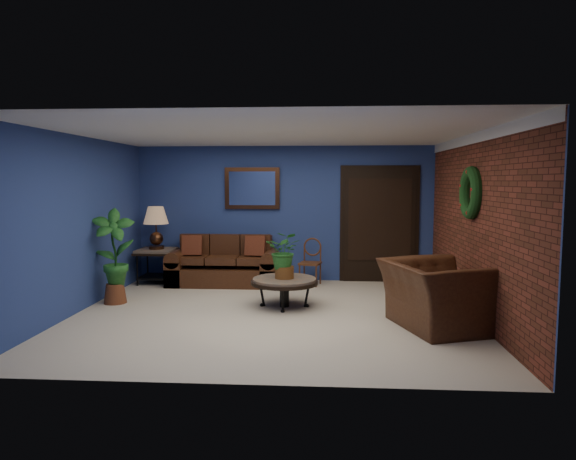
# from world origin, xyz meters

# --- Properties ---
(floor) EXTENTS (5.50, 5.50, 0.00)m
(floor) POSITION_xyz_m (0.00, 0.00, 0.00)
(floor) COLOR beige
(floor) RESTS_ON ground
(wall_back) EXTENTS (5.50, 0.04, 2.50)m
(wall_back) POSITION_xyz_m (0.00, 2.50, 1.25)
(wall_back) COLOR navy
(wall_back) RESTS_ON ground
(wall_left) EXTENTS (0.04, 5.00, 2.50)m
(wall_left) POSITION_xyz_m (-2.75, 0.00, 1.25)
(wall_left) COLOR navy
(wall_left) RESTS_ON ground
(wall_right_brick) EXTENTS (0.04, 5.00, 2.50)m
(wall_right_brick) POSITION_xyz_m (2.75, 0.00, 1.25)
(wall_right_brick) COLOR maroon
(wall_right_brick) RESTS_ON ground
(ceiling) EXTENTS (5.50, 5.00, 0.02)m
(ceiling) POSITION_xyz_m (0.00, 0.00, 2.50)
(ceiling) COLOR white
(ceiling) RESTS_ON wall_back
(crown_molding) EXTENTS (0.03, 5.00, 0.14)m
(crown_molding) POSITION_xyz_m (2.72, 0.00, 2.43)
(crown_molding) COLOR white
(crown_molding) RESTS_ON wall_right_brick
(wall_mirror) EXTENTS (1.02, 0.06, 0.77)m
(wall_mirror) POSITION_xyz_m (-0.60, 2.46, 1.72)
(wall_mirror) COLOR #452616
(wall_mirror) RESTS_ON wall_back
(closet_door) EXTENTS (1.44, 0.06, 2.18)m
(closet_door) POSITION_xyz_m (1.75, 2.47, 1.05)
(closet_door) COLOR black
(closet_door) RESTS_ON wall_back
(wreath) EXTENTS (0.16, 0.72, 0.72)m
(wreath) POSITION_xyz_m (2.69, 0.05, 1.70)
(wreath) COLOR black
(wreath) RESTS_ON wall_right_brick
(sofa) EXTENTS (1.96, 0.85, 0.88)m
(sofa) POSITION_xyz_m (-1.06, 2.07, 0.29)
(sofa) COLOR #422613
(sofa) RESTS_ON ground
(coffee_table) EXTENTS (0.99, 0.99, 0.43)m
(coffee_table) POSITION_xyz_m (0.14, 0.44, 0.37)
(coffee_table) COLOR #504B46
(coffee_table) RESTS_ON ground
(end_table) EXTENTS (0.69, 0.69, 0.63)m
(end_table) POSITION_xyz_m (-2.30, 2.05, 0.48)
(end_table) COLOR #504B46
(end_table) RESTS_ON ground
(table_lamp) EXTENTS (0.45, 0.45, 0.74)m
(table_lamp) POSITION_xyz_m (-2.30, 2.05, 1.11)
(table_lamp) COLOR #452616
(table_lamp) RESTS_ON end_table
(side_chair) EXTENTS (0.43, 0.43, 0.83)m
(side_chair) POSITION_xyz_m (0.50, 2.11, 0.47)
(side_chair) COLOR #542918
(side_chair) RESTS_ON ground
(armchair) EXTENTS (1.48, 1.58, 0.84)m
(armchair) POSITION_xyz_m (2.15, -0.53, 0.42)
(armchair) COLOR #422613
(armchair) RESTS_ON ground
(coffee_plant) EXTENTS (0.58, 0.53, 0.69)m
(coffee_plant) POSITION_xyz_m (0.14, 0.44, 0.80)
(coffee_plant) COLOR brown
(coffee_plant) RESTS_ON coffee_table
(floor_plant) EXTENTS (0.40, 0.34, 0.83)m
(floor_plant) POSITION_xyz_m (2.35, 0.43, 0.43)
(floor_plant) COLOR brown
(floor_plant) RESTS_ON ground
(tall_plant) EXTENTS (0.73, 0.60, 1.45)m
(tall_plant) POSITION_xyz_m (-2.45, 0.50, 0.78)
(tall_plant) COLOR brown
(tall_plant) RESTS_ON ground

